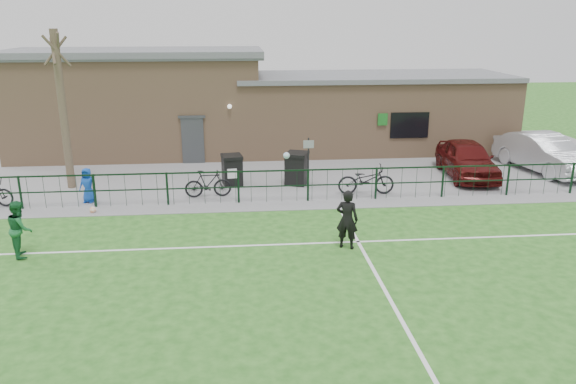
{
  "coord_description": "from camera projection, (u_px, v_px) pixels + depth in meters",
  "views": [
    {
      "loc": [
        -1.49,
        -11.22,
        6.35
      ],
      "look_at": [
        0.0,
        5.0,
        1.3
      ],
      "focal_mm": 35.0,
      "sensor_mm": 36.0,
      "label": 1
    }
  ],
  "objects": [
    {
      "name": "pitch_line_perp",
      "position": [
        395.0,
        308.0,
        12.85
      ],
      "size": [
        0.1,
        16.0,
        0.01
      ],
      "primitive_type": "cube",
      "color": "white",
      "rests_on": "ground"
    },
    {
      "name": "wheelie_bin_right",
      "position": [
        297.0,
        169.0,
        22.27
      ],
      "size": [
        1.04,
        1.11,
        1.19
      ],
      "primitive_type": "cube",
      "rotation": [
        0.0,
        0.0,
        -0.34
      ],
      "color": "black",
      "rests_on": "paving_strip"
    },
    {
      "name": "goalkeeper_kick",
      "position": [
        345.0,
        218.0,
        16.05
      ],
      "size": [
        1.91,
        3.87,
        2.06
      ],
      "color": "black",
      "rests_on": "ground"
    },
    {
      "name": "wheelie_bin_left",
      "position": [
        232.0,
        171.0,
        22.22
      ],
      "size": [
        0.86,
        0.94,
        1.11
      ],
      "primitive_type": "cube",
      "rotation": [
        0.0,
        0.0,
        0.17
      ],
      "color": "black",
      "rests_on": "paving_strip"
    },
    {
      "name": "perimeter_fence",
      "position": [
        280.0,
        186.0,
        20.11
      ],
      "size": [
        28.0,
        0.1,
        1.2
      ],
      "primitive_type": "cube",
      "color": "black",
      "rests_on": "ground"
    },
    {
      "name": "pitch_line_mid",
      "position": [
        291.0,
        244.0,
        16.48
      ],
      "size": [
        28.0,
        0.1,
        0.01
      ],
      "primitive_type": "cube",
      "color": "white",
      "rests_on": "ground"
    },
    {
      "name": "car_silver",
      "position": [
        544.0,
        153.0,
        24.06
      ],
      "size": [
        2.59,
        5.12,
        1.61
      ],
      "primitive_type": "imported",
      "rotation": [
        0.0,
        0.0,
        0.19
      ],
      "color": "#B4B6BC",
      "rests_on": "paving_strip"
    },
    {
      "name": "sign_post",
      "position": [
        308.0,
        163.0,
        21.53
      ],
      "size": [
        0.07,
        0.07,
        2.0
      ],
      "primitive_type": "cylinder",
      "rotation": [
        0.0,
        0.0,
        0.18
      ],
      "color": "black",
      "rests_on": "paving_strip"
    },
    {
      "name": "outfield_player",
      "position": [
        20.0,
        229.0,
        15.48
      ],
      "size": [
        0.84,
        0.94,
        1.6
      ],
      "primitive_type": "imported",
      "rotation": [
        0.0,
        0.0,
        1.92
      ],
      "color": "#1C6232",
      "rests_on": "ground"
    },
    {
      "name": "spectator_child",
      "position": [
        88.0,
        185.0,
        20.02
      ],
      "size": [
        0.69,
        0.53,
        1.26
      ],
      "primitive_type": "imported",
      "rotation": [
        0.0,
        0.0,
        -0.23
      ],
      "color": "#1244AD",
      "rests_on": "paving_strip"
    },
    {
      "name": "car_maroon",
      "position": [
        467.0,
        159.0,
        23.25
      ],
      "size": [
        2.19,
        4.6,
        1.52
      ],
      "primitive_type": "imported",
      "rotation": [
        0.0,
        0.0,
        -0.09
      ],
      "color": "#4B0E0D",
      "rests_on": "paving_strip"
    },
    {
      "name": "bare_tree",
      "position": [
        63.0,
        112.0,
        21.08
      ],
      "size": [
        0.3,
        0.3,
        6.0
      ],
      "primitive_type": "cylinder",
      "color": "#4C3D2E",
      "rests_on": "ground"
    },
    {
      "name": "ball_ground",
      "position": [
        93.0,
        210.0,
        19.1
      ],
      "size": [
        0.22,
        0.22,
        0.22
      ],
      "primitive_type": "sphere",
      "color": "white",
      "rests_on": "ground"
    },
    {
      "name": "clubhouse",
      "position": [
        249.0,
        106.0,
        27.64
      ],
      "size": [
        24.25,
        5.4,
        4.96
      ],
      "color": "tan",
      "rests_on": "ground"
    },
    {
      "name": "bicycle_e",
      "position": [
        366.0,
        180.0,
        20.97
      ],
      "size": [
        2.13,
        0.82,
        1.11
      ],
      "primitive_type": "imported",
      "rotation": [
        0.0,
        0.0,
        1.53
      ],
      "color": "black",
      "rests_on": "paving_strip"
    },
    {
      "name": "bicycle_d",
      "position": [
        208.0,
        184.0,
        20.63
      ],
      "size": [
        1.73,
        0.6,
        1.02
      ],
      "primitive_type": "imported",
      "rotation": [
        0.0,
        0.0,
        1.64
      ],
      "color": "black",
      "rests_on": "paving_strip"
    },
    {
      "name": "ground",
      "position": [
        308.0,
        312.0,
        12.68
      ],
      "size": [
        90.0,
        90.0,
        0.0
      ],
      "primitive_type": "plane",
      "color": "#235B1A",
      "rests_on": "ground"
    },
    {
      "name": "pitch_line_touch",
      "position": [
        281.0,
        203.0,
        20.1
      ],
      "size": [
        28.0,
        0.1,
        0.01
      ],
      "primitive_type": "cube",
      "color": "white",
      "rests_on": "ground"
    },
    {
      "name": "paving_strip",
      "position": [
        271.0,
        164.0,
        25.52
      ],
      "size": [
        34.0,
        13.0,
        0.02
      ],
      "primitive_type": "cube",
      "color": "slate",
      "rests_on": "ground"
    }
  ]
}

